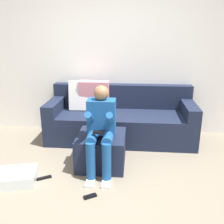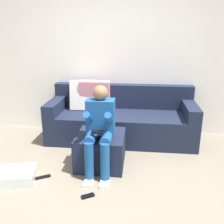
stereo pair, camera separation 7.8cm
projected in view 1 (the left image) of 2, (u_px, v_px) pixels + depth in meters
ground_plane at (92, 196)px, 2.70m from camera, size 6.72×6.72×0.00m
wall_back at (110, 58)px, 4.22m from camera, size 5.17×0.10×2.53m
couch_sectional at (119, 119)px, 4.10m from camera, size 2.30×0.85×0.93m
ottoman at (101, 150)px, 3.30m from camera, size 0.61×0.62×0.42m
person_seated at (101, 127)px, 3.01m from camera, size 0.34×0.59×1.08m
storage_bin at (15, 177)px, 2.94m from camera, size 0.56×0.47×0.13m
remote_near_ottoman at (90, 196)px, 2.69m from camera, size 0.15×0.12×0.02m
remote_by_storage_bin at (44, 178)px, 3.02m from camera, size 0.18×0.13×0.02m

